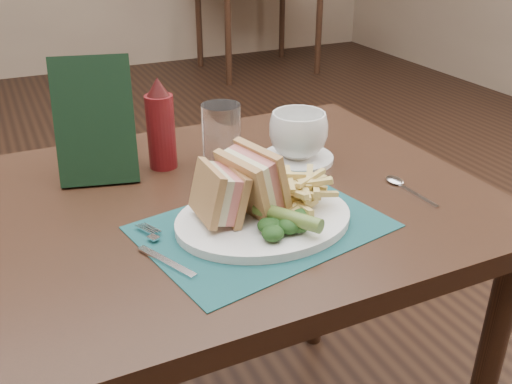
{
  "coord_description": "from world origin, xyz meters",
  "views": [
    {
      "loc": [
        -0.37,
        -1.38,
        1.23
      ],
      "look_at": [
        -0.01,
        -0.6,
        0.8
      ],
      "focal_mm": 40.0,
      "sensor_mm": 36.0,
      "label": 1
    }
  ],
  "objects_px": {
    "coffee_cup": "(298,135)",
    "sandwich_half_b": "(243,183)",
    "saucer": "(297,158)",
    "check_presenter": "(95,121)",
    "table_bg_right": "(257,24)",
    "placemat": "(263,227)",
    "ketchup_bottle": "(160,123)",
    "table_main": "(239,346)",
    "drinking_glass": "(222,136)",
    "sandwich_half_a": "(207,196)",
    "plate": "(264,219)"
  },
  "relations": [
    {
      "from": "plate",
      "to": "drinking_glass",
      "type": "height_order",
      "value": "drinking_glass"
    },
    {
      "from": "table_main",
      "to": "drinking_glass",
      "type": "height_order",
      "value": "drinking_glass"
    },
    {
      "from": "saucer",
      "to": "ketchup_bottle",
      "type": "distance_m",
      "value": 0.29
    },
    {
      "from": "ketchup_bottle",
      "to": "table_bg_right",
      "type": "bearing_deg",
      "value": 61.65
    },
    {
      "from": "saucer",
      "to": "placemat",
      "type": "bearing_deg",
      "value": -130.48
    },
    {
      "from": "saucer",
      "to": "drinking_glass",
      "type": "height_order",
      "value": "drinking_glass"
    },
    {
      "from": "table_bg_right",
      "to": "placemat",
      "type": "bearing_deg",
      "value": -115.23
    },
    {
      "from": "ketchup_bottle",
      "to": "check_presenter",
      "type": "relative_size",
      "value": 0.77
    },
    {
      "from": "table_bg_right",
      "to": "sandwich_half_a",
      "type": "xyz_separation_m",
      "value": [
        -1.76,
        -3.52,
        0.44
      ]
    },
    {
      "from": "placemat",
      "to": "table_main",
      "type": "bearing_deg",
      "value": 84.67
    },
    {
      "from": "table_main",
      "to": "saucer",
      "type": "xyz_separation_m",
      "value": [
        0.17,
        0.08,
        0.38
      ]
    },
    {
      "from": "plate",
      "to": "ketchup_bottle",
      "type": "height_order",
      "value": "ketchup_bottle"
    },
    {
      "from": "table_main",
      "to": "sandwich_half_b",
      "type": "xyz_separation_m",
      "value": [
        -0.04,
        -0.11,
        0.45
      ]
    },
    {
      "from": "table_main",
      "to": "placemat",
      "type": "relative_size",
      "value": 2.32
    },
    {
      "from": "sandwich_half_a",
      "to": "table_bg_right",
      "type": "bearing_deg",
      "value": 62.74
    },
    {
      "from": "table_main",
      "to": "plate",
      "type": "bearing_deg",
      "value": -93.16
    },
    {
      "from": "drinking_glass",
      "to": "sandwich_half_b",
      "type": "bearing_deg",
      "value": -103.78
    },
    {
      "from": "placemat",
      "to": "sandwich_half_b",
      "type": "height_order",
      "value": "sandwich_half_b"
    },
    {
      "from": "table_bg_right",
      "to": "ketchup_bottle",
      "type": "height_order",
      "value": "ketchup_bottle"
    },
    {
      "from": "sandwich_half_a",
      "to": "drinking_glass",
      "type": "height_order",
      "value": "drinking_glass"
    },
    {
      "from": "placemat",
      "to": "check_presenter",
      "type": "xyz_separation_m",
      "value": [
        -0.2,
        0.31,
        0.12
      ]
    },
    {
      "from": "drinking_glass",
      "to": "check_presenter",
      "type": "distance_m",
      "value": 0.25
    },
    {
      "from": "placemat",
      "to": "sandwich_half_a",
      "type": "height_order",
      "value": "sandwich_half_a"
    },
    {
      "from": "table_main",
      "to": "table_bg_right",
      "type": "distance_m",
      "value": 3.79
    },
    {
      "from": "placemat",
      "to": "coffee_cup",
      "type": "distance_m",
      "value": 0.29
    },
    {
      "from": "placemat",
      "to": "plate",
      "type": "relative_size",
      "value": 1.29
    },
    {
      "from": "ketchup_bottle",
      "to": "coffee_cup",
      "type": "bearing_deg",
      "value": -18.76
    },
    {
      "from": "check_presenter",
      "to": "sandwich_half_b",
      "type": "bearing_deg",
      "value": -43.63
    },
    {
      "from": "sandwich_half_a",
      "to": "saucer",
      "type": "relative_size",
      "value": 0.64
    },
    {
      "from": "sandwich_half_b",
      "to": "ketchup_bottle",
      "type": "distance_m",
      "value": 0.29
    },
    {
      "from": "saucer",
      "to": "coffee_cup",
      "type": "height_order",
      "value": "coffee_cup"
    },
    {
      "from": "coffee_cup",
      "to": "table_main",
      "type": "bearing_deg",
      "value": -155.78
    },
    {
      "from": "table_main",
      "to": "placemat",
      "type": "height_order",
      "value": "placemat"
    },
    {
      "from": "saucer",
      "to": "ketchup_bottle",
      "type": "relative_size",
      "value": 0.81
    },
    {
      "from": "table_main",
      "to": "drinking_glass",
      "type": "distance_m",
      "value": 0.46
    },
    {
      "from": "table_bg_right",
      "to": "coffee_cup",
      "type": "bearing_deg",
      "value": -114.04
    },
    {
      "from": "coffee_cup",
      "to": "sandwich_half_b",
      "type": "bearing_deg",
      "value": -137.53
    },
    {
      "from": "plate",
      "to": "sandwich_half_a",
      "type": "xyz_separation_m",
      "value": [
        -0.09,
        0.02,
        0.06
      ]
    },
    {
      "from": "table_main",
      "to": "check_presenter",
      "type": "height_order",
      "value": "check_presenter"
    },
    {
      "from": "coffee_cup",
      "to": "placemat",
      "type": "bearing_deg",
      "value": -130.48
    },
    {
      "from": "table_bg_right",
      "to": "table_main",
      "type": "bearing_deg",
      "value": -115.97
    },
    {
      "from": "table_main",
      "to": "sandwich_half_b",
      "type": "relative_size",
      "value": 7.95
    },
    {
      "from": "table_bg_right",
      "to": "saucer",
      "type": "distance_m",
      "value": 3.66
    },
    {
      "from": "sandwich_half_a",
      "to": "coffee_cup",
      "type": "bearing_deg",
      "value": 34.67
    },
    {
      "from": "saucer",
      "to": "check_presenter",
      "type": "relative_size",
      "value": 0.62
    },
    {
      "from": "drinking_glass",
      "to": "saucer",
      "type": "bearing_deg",
      "value": -15.37
    },
    {
      "from": "sandwich_half_a",
      "to": "plate",
      "type": "bearing_deg",
      "value": -11.57
    },
    {
      "from": "sandwich_half_b",
      "to": "drinking_glass",
      "type": "relative_size",
      "value": 0.87
    },
    {
      "from": "drinking_glass",
      "to": "sandwich_half_a",
      "type": "bearing_deg",
      "value": -117.07
    },
    {
      "from": "placemat",
      "to": "saucer",
      "type": "bearing_deg",
      "value": 49.52
    }
  ]
}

